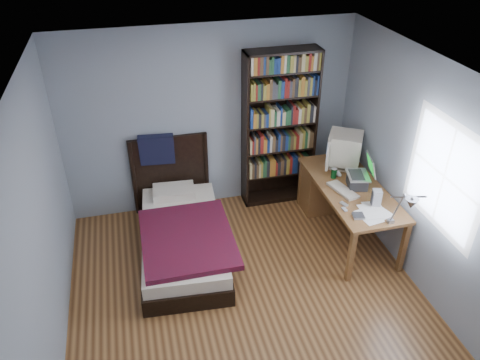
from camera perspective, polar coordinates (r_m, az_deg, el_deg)
The scene contains 14 objects.
room at distance 4.38m, azimuth 1.91°, elevation -3.87°, with size 4.20×4.24×2.50m.
desk at distance 6.37m, azimuth 11.23°, elevation -0.91°, with size 0.75×1.68×0.73m.
crt_monitor at distance 6.10m, azimuth 12.49°, elevation 3.76°, with size 0.60×0.54×0.49m.
laptop at distance 5.83m, azimuth 14.29°, elevation 0.20°, with size 0.39×0.38×0.40m.
desk_lamp at distance 4.75m, azimuth 19.84°, elevation -2.87°, with size 0.25×0.55×0.65m.
keyboard at distance 5.74m, azimuth 12.43°, elevation -1.22°, with size 0.17×0.43×0.03m, color #BCAF9C.
speaker at distance 5.54m, azimuth 16.29°, elevation -2.10°, with size 0.10×0.10×0.20m, color #959598.
soda_can at distance 5.96m, azimuth 11.37°, elevation 0.81°, with size 0.07×0.07×0.13m, color #083B17.
mouse at distance 6.05m, azimuth 11.89°, elevation 0.74°, with size 0.07×0.12×0.04m, color silver.
phone_silver at distance 5.50m, azimuth 12.54°, elevation -2.89°, with size 0.05×0.10×0.02m, color silver.
phone_grey at distance 5.42m, azimuth 12.62°, elevation -3.50°, with size 0.04×0.08×0.02m, color #959598.
external_drive at distance 5.34m, azimuth 14.23°, elevation -4.27°, with size 0.12×0.12×0.02m, color #959598.
bookshelf at distance 6.29m, azimuth 4.81°, elevation 6.13°, with size 0.97×0.30×2.16m.
bed at distance 5.79m, azimuth -7.14°, elevation -6.28°, with size 1.12×2.09×1.16m.
Camera 1 is at (-0.98, -3.41, 3.82)m, focal length 35.00 mm.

